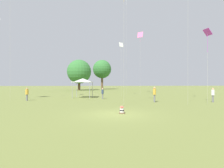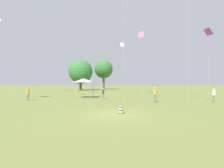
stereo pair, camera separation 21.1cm
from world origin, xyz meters
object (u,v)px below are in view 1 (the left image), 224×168
(person_standing_2, at_px, (103,93))
(canopy_tent, at_px, (83,80))
(kite_2, at_px, (140,36))
(seated_toddler, at_px, (122,110))
(distant_tree_0, at_px, (79,72))
(person_standing_1, at_px, (213,94))
(kite_1, at_px, (208,35))
(kite_7, at_px, (121,47))
(person_standing_3, at_px, (154,93))
(person_standing_0, at_px, (27,93))
(distant_tree_1, at_px, (102,69))

(person_standing_2, bearing_deg, canopy_tent, 158.83)
(kite_2, bearing_deg, seated_toddler, -24.57)
(kite_2, relative_size, distant_tree_0, 1.21)
(kite_2, bearing_deg, person_standing_1, 16.19)
(seated_toddler, distance_m, kite_1, 13.18)
(person_standing_1, bearing_deg, kite_1, -63.12)
(person_standing_1, xyz_separation_m, kite_1, (-1.71, -1.58, 6.36))
(kite_2, distance_m, kite_7, 4.18)
(person_standing_3, distance_m, kite_2, 15.61)
(person_standing_0, distance_m, distant_tree_1, 43.66)
(seated_toddler, bearing_deg, kite_7, 92.11)
(person_standing_0, distance_m, kite_1, 22.22)
(person_standing_0, distance_m, kite_7, 17.67)
(person_standing_2, xyz_separation_m, distant_tree_1, (1.13, 40.25, 6.56))
(canopy_tent, distance_m, kite_1, 17.41)
(canopy_tent, xyz_separation_m, distant_tree_0, (-3.48, 29.20, 3.28))
(person_standing_0, height_order, distant_tree_0, distant_tree_0)
(seated_toddler, height_order, canopy_tent, canopy_tent)
(person_standing_2, bearing_deg, kite_1, -14.03)
(seated_toddler, height_order, person_standing_2, person_standing_2)
(person_standing_2, relative_size, canopy_tent, 0.48)
(canopy_tent, xyz_separation_m, kite_1, (13.86, -9.41, 4.71))
(seated_toddler, height_order, person_standing_3, person_standing_3)
(canopy_tent, bearing_deg, person_standing_0, -149.25)
(person_standing_0, height_order, kite_7, kite_7)
(distant_tree_1, bearing_deg, distant_tree_0, -131.23)
(person_standing_1, relative_size, kite_1, 0.21)
(person_standing_3, relative_size, distant_tree_1, 0.17)
(person_standing_2, xyz_separation_m, distant_tree_0, (-6.42, 31.64, 5.03))
(person_standing_3, height_order, canopy_tent, canopy_tent)
(person_standing_0, relative_size, distant_tree_1, 0.15)
(kite_1, bearing_deg, person_standing_1, -10.45)
(seated_toddler, relative_size, kite_1, 0.07)
(seated_toddler, distance_m, kite_2, 22.95)
(kite_1, height_order, kite_2, kite_2)
(person_standing_3, height_order, kite_7, kite_7)
(kite_1, bearing_deg, seated_toddler, 153.53)
(person_standing_2, xyz_separation_m, kite_1, (10.92, -6.97, 6.46))
(person_standing_3, bearing_deg, kite_2, -35.20)
(seated_toddler, height_order, distant_tree_1, distant_tree_1)
(person_standing_0, height_order, person_standing_1, person_standing_1)
(person_standing_0, distance_m, canopy_tent, 7.99)
(person_standing_1, xyz_separation_m, distant_tree_0, (-19.05, 37.03, 4.93))
(person_standing_2, distance_m, distant_tree_0, 32.67)
(kite_2, xyz_separation_m, distant_tree_1, (-6.12, 32.89, -3.49))
(person_standing_0, xyz_separation_m, distant_tree_1, (10.79, 41.80, 6.50))
(person_standing_3, xyz_separation_m, distant_tree_1, (-4.79, 44.91, 6.39))
(person_standing_1, height_order, kite_1, kite_1)
(distant_tree_1, bearing_deg, person_standing_2, -91.61)
(person_standing_0, distance_m, person_standing_1, 22.62)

